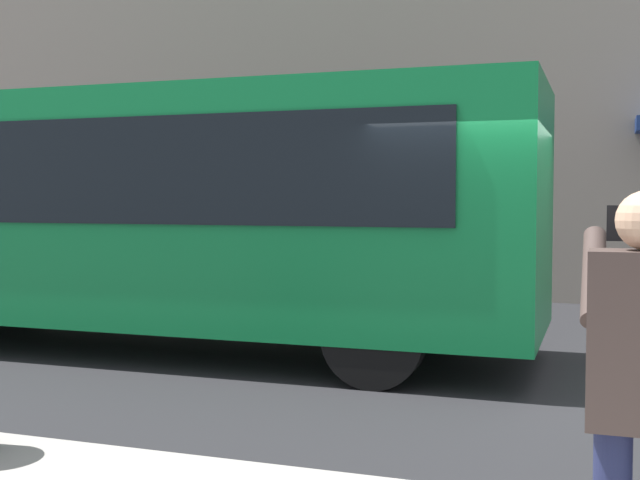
% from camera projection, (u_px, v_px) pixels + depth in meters
% --- Properties ---
extents(ground_plane, '(60.00, 60.00, 0.00)m').
position_uv_depth(ground_plane, '(512.00, 382.00, 8.05)').
color(ground_plane, '#232326').
extents(red_bus, '(9.05, 2.54, 3.08)m').
position_uv_depth(red_bus, '(154.00, 209.00, 9.71)').
color(red_bus, '#0F7238').
rests_on(red_bus, ground_plane).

